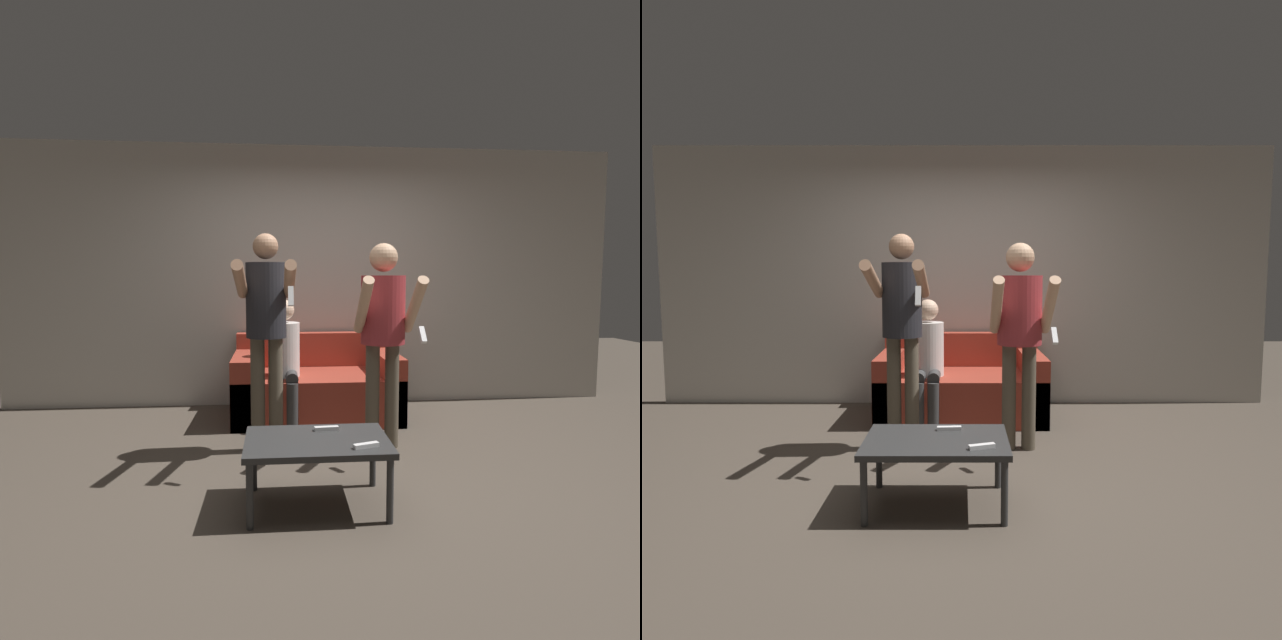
{
  "view_description": "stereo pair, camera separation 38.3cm",
  "coord_description": "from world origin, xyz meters",
  "views": [
    {
      "loc": [
        -0.4,
        -3.29,
        1.36
      ],
      "look_at": [
        -0.02,
        0.98,
        0.98
      ],
      "focal_mm": 28.0,
      "sensor_mm": 36.0,
      "label": 1
    },
    {
      "loc": [
        -0.01,
        -3.31,
        1.36
      ],
      "look_at": [
        -0.02,
        0.98,
        0.98
      ],
      "focal_mm": 28.0,
      "sensor_mm": 36.0,
      "label": 2
    }
  ],
  "objects": [
    {
      "name": "ground_plane",
      "position": [
        0.0,
        0.0,
        0.0
      ],
      "size": [
        14.0,
        14.0,
        0.0
      ],
      "primitive_type": "plane",
      "color": "#4C4238"
    },
    {
      "name": "wall_back",
      "position": [
        0.0,
        1.98,
        1.35
      ],
      "size": [
        6.4,
        0.06,
        2.7
      ],
      "color": "#B7B2A8",
      "rests_on": "ground_plane"
    },
    {
      "name": "couch",
      "position": [
        -0.02,
        1.47,
        0.27
      ],
      "size": [
        1.56,
        0.95,
        0.77
      ],
      "color": "#9E3828",
      "rests_on": "ground_plane"
    },
    {
      "name": "person_standing_left",
      "position": [
        -0.47,
        0.5,
        1.05
      ],
      "size": [
        0.43,
        0.75,
        1.68
      ],
      "color": "brown",
      "rests_on": "ground_plane"
    },
    {
      "name": "person_standing_right",
      "position": [
        0.43,
        0.51,
        1.01
      ],
      "size": [
        0.46,
        0.65,
        1.61
      ],
      "color": "brown",
      "rests_on": "ground_plane"
    },
    {
      "name": "person_seated",
      "position": [
        -0.33,
        1.23,
        0.62
      ],
      "size": [
        0.29,
        0.52,
        1.14
      ],
      "color": "#383838",
      "rests_on": "ground_plane"
    },
    {
      "name": "coffee_table",
      "position": [
        -0.16,
        -0.45,
        0.36
      ],
      "size": [
        0.84,
        0.57,
        0.4
      ],
      "color": "#2D2D2D",
      "rests_on": "ground_plane"
    },
    {
      "name": "remote_near",
      "position": [
        0.1,
        -0.62,
        0.42
      ],
      "size": [
        0.15,
        0.08,
        0.02
      ],
      "color": "white",
      "rests_on": "coffee_table"
    },
    {
      "name": "remote_far",
      "position": [
        -0.09,
        -0.29,
        0.42
      ],
      "size": [
        0.15,
        0.05,
        0.02
      ],
      "color": "white",
      "rests_on": "coffee_table"
    }
  ]
}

